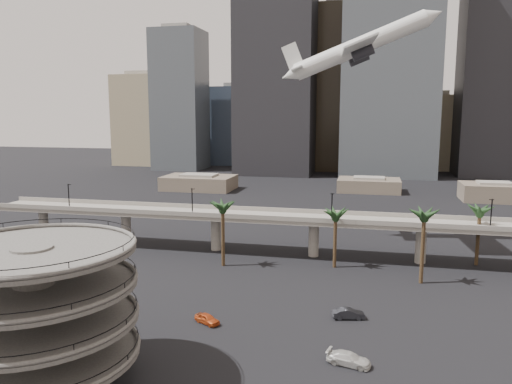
% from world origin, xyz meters
% --- Properties ---
extents(ground, '(700.00, 700.00, 0.00)m').
position_xyz_m(ground, '(0.00, 0.00, 0.00)').
color(ground, black).
rests_on(ground, ground).
extents(parking_ramp, '(22.20, 22.20, 17.35)m').
position_xyz_m(parking_ramp, '(-13.00, -4.00, 9.84)').
color(parking_ramp, '#4D4A48').
rests_on(parking_ramp, ground).
extents(overpass, '(130.00, 9.30, 14.70)m').
position_xyz_m(overpass, '(0.00, 55.00, 7.34)').
color(overpass, gray).
rests_on(overpass, ground).
extents(palm_trees, '(54.40, 18.40, 14.00)m').
position_xyz_m(palm_trees, '(21.48, 47.47, 11.30)').
color(palm_trees, '#4A381F').
rests_on(palm_trees, ground).
extents(low_buildings, '(135.00, 27.50, 6.80)m').
position_xyz_m(low_buildings, '(6.89, 142.30, 2.86)').
color(low_buildings, brown).
rests_on(low_buildings, ground).
extents(skyline, '(269.00, 86.00, 116.97)m').
position_xyz_m(skyline, '(15.11, 217.08, 42.75)').
color(skyline, gray).
rests_on(skyline, ground).
extents(airborne_jet, '(37.27, 33.91, 17.85)m').
position_xyz_m(airborne_jet, '(18.85, 71.16, 45.55)').
color(airborne_jet, silver).
rests_on(airborne_jet, ground).
extents(car_a, '(4.50, 3.51, 1.43)m').
position_xyz_m(car_a, '(-0.20, 16.48, 0.72)').
color(car_a, '#C04B1B').
rests_on(car_a, ground).
extents(car_b, '(5.09, 2.77, 1.59)m').
position_xyz_m(car_b, '(19.94, 22.88, 0.80)').
color(car_b, black).
rests_on(car_b, ground).
extents(car_c, '(5.79, 3.34, 1.58)m').
position_xyz_m(car_c, '(20.60, 8.77, 0.79)').
color(car_c, beige).
rests_on(car_c, ground).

